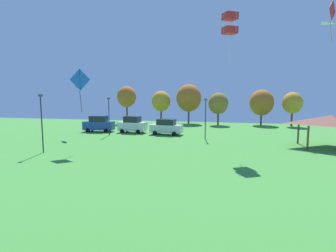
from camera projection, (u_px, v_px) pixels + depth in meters
name	position (u px, v px, depth m)	size (l,w,h in m)	color
kite_flying_0	(320.00, 31.00, 30.48)	(2.29, 2.15, 0.12)	white
kite_flying_3	(332.00, 12.00, 24.73)	(1.12, 1.64, 3.94)	red
kite_flying_5	(77.00, 86.00, 36.01)	(1.88, 2.07, 0.98)	green
kite_flying_6	(80.00, 81.00, 26.85)	(2.21, 0.36, 4.46)	blue
kite_flying_8	(230.00, 23.00, 26.88)	(1.75, 1.76, 5.03)	red
parked_car_leftmost	(99.00, 124.00, 41.33)	(4.89, 2.25, 2.52)	#234299
parked_car_second_from_left	(132.00, 125.00, 40.26)	(4.40, 2.23, 2.54)	silver
parked_car_third_from_left	(166.00, 127.00, 38.22)	(4.79, 2.35, 2.27)	silver
park_pavilion	(332.00, 120.00, 28.42)	(7.24, 4.88, 3.60)	brown
light_post_0	(109.00, 114.00, 37.50)	(0.36, 0.20, 5.40)	#2D2D33
light_post_1	(42.00, 120.00, 25.90)	(0.36, 0.20, 5.84)	#2D2D33
light_post_2	(205.00, 116.00, 34.18)	(0.36, 0.20, 5.34)	#2D2D33
treeline_tree_0	(127.00, 97.00, 53.67)	(3.89, 3.89, 7.57)	brown
treeline_tree_1	(161.00, 101.00, 54.01)	(3.85, 3.85, 6.62)	brown
treeline_tree_2	(189.00, 98.00, 53.24)	(5.06, 5.06, 7.96)	brown
treeline_tree_3	(218.00, 104.00, 50.40)	(3.76, 3.76, 6.25)	brown
treeline_tree_4	(262.00, 103.00, 50.32)	(4.52, 4.52, 6.82)	brown
treeline_tree_5	(293.00, 103.00, 48.21)	(3.58, 3.58, 6.32)	brown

